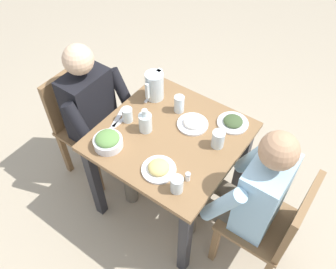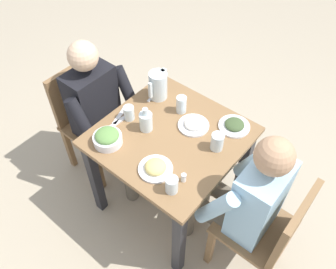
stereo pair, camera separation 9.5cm
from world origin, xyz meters
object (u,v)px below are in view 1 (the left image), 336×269
at_px(salt_shaker, 188,177).
at_px(chair_far, 274,224).
at_px(plate_fries, 159,168).
at_px(diner_far, 246,192).
at_px(plate_dolmas, 233,122).
at_px(water_glass_by_pitcher, 218,139).
at_px(water_glass_near_right, 179,104).
at_px(water_pitcher, 154,86).
at_px(salad_bowl, 108,141).
at_px(oil_carafe, 145,123).
at_px(plate_yoghurt, 193,123).
at_px(water_glass_near_left, 127,115).
at_px(dining_table, 170,149).
at_px(diner_near, 100,117).
at_px(chair_near, 82,120).
at_px(water_glass_far_left, 177,184).

bearing_deg(salt_shaker, chair_far, 111.21).
bearing_deg(plate_fries, diner_far, 117.39).
xyz_separation_m(plate_dolmas, water_glass_by_pitcher, (0.21, 0.01, 0.04)).
xyz_separation_m(water_glass_near_right, water_glass_by_pitcher, (0.11, 0.35, -0.00)).
relative_size(water_pitcher, salad_bowl, 1.11).
bearing_deg(oil_carafe, diner_far, 92.20).
distance_m(plate_dolmas, plate_yoghurt, 0.25).
bearing_deg(water_glass_near_right, water_glass_near_left, -39.41).
height_order(salad_bowl, water_glass_near_right, water_glass_near_right).
relative_size(diner_far, salt_shaker, 21.47).
height_order(dining_table, diner_near, diner_near).
bearing_deg(water_glass_near_left, plate_dolmas, 122.70).
bearing_deg(water_glass_by_pitcher, oil_carafe, -70.97).
height_order(water_glass_near_right, water_glass_near_left, water_glass_near_right).
distance_m(chair_near, water_glass_near_right, 0.78).
xyz_separation_m(water_pitcher, water_glass_near_right, (0.01, 0.20, -0.04)).
bearing_deg(water_glass_by_pitcher, water_pitcher, -102.74).
relative_size(diner_near, salt_shaker, 21.47).
relative_size(diner_near, salad_bowl, 6.78).
distance_m(chair_far, salad_bowl, 1.06).
distance_m(chair_near, plate_yoghurt, 0.88).
height_order(salad_bowl, plate_fries, salad_bowl).
xyz_separation_m(diner_near, water_glass_near_right, (-0.27, 0.46, 0.17)).
bearing_deg(water_glass_near_right, salt_shaker, 39.35).
xyz_separation_m(salad_bowl, plate_dolmas, (-0.58, 0.50, -0.03)).
distance_m(diner_far, oil_carafe, 0.70).
height_order(plate_dolmas, water_glass_near_right, water_glass_near_right).
height_order(chair_far, diner_far, diner_far).
bearing_deg(oil_carafe, water_pitcher, -153.60).
bearing_deg(water_glass_far_left, water_glass_near_left, -114.43).
distance_m(dining_table, chair_far, 0.75).
height_order(dining_table, plate_fries, plate_fries).
height_order(chair_near, salad_bowl, chair_near).
bearing_deg(diner_far, salt_shaker, -55.85).
xyz_separation_m(chair_far, plate_fries, (0.23, -0.64, 0.28)).
xyz_separation_m(water_glass_near_right, salt_shaker, (0.41, 0.34, -0.03)).
bearing_deg(dining_table, water_glass_near_right, -159.35).
distance_m(salad_bowl, plate_dolmas, 0.77).
bearing_deg(salt_shaker, dining_table, -128.87).
relative_size(chair_near, chair_far, 1.00).
bearing_deg(salad_bowl, water_glass_by_pitcher, 125.73).
height_order(diner_far, water_glass_near_right, diner_far).
bearing_deg(diner_near, water_glass_near_right, 120.07).
bearing_deg(chair_far, water_glass_near_left, -88.45).
bearing_deg(chair_near, water_glass_near_right, 111.86).
bearing_deg(water_glass_near_right, plate_dolmas, 105.78).
distance_m(chair_far, diner_near, 1.28).
height_order(water_pitcher, water_glass_near_right, water_pitcher).
bearing_deg(plate_dolmas, diner_near, -65.60).
distance_m(diner_near, oil_carafe, 0.43).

